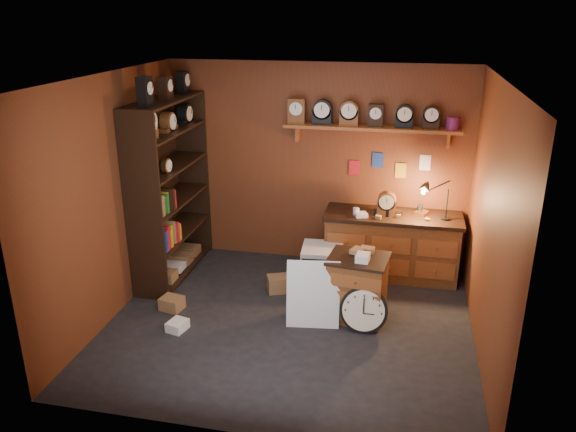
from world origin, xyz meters
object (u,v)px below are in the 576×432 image
Objects in this scene: shelving_unit at (167,182)px; big_round_clock at (364,310)px; low_cabinet at (357,285)px; workbench at (392,242)px.

big_round_clock is (2.61, -0.97, -1.00)m from shelving_unit.
shelving_unit is at bearing 171.37° from low_cabinet.
low_cabinet is at bearing -15.29° from shelving_unit.
low_cabinet is (2.51, -0.69, -0.85)m from shelving_unit.
workbench is 1.50m from big_round_clock.
big_round_clock is (-0.23, -1.46, -0.22)m from workbench.
shelving_unit is 3.09× the size of low_cabinet.
big_round_clock is at bearing -20.35° from shelving_unit.
shelving_unit reaches higher than low_cabinet.
shelving_unit is at bearing -170.13° from workbench.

